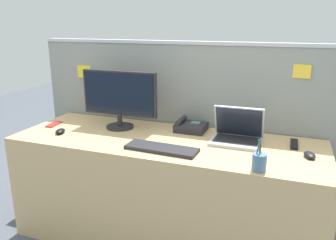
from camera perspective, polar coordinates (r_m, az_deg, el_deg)
ground_plane at (r=2.61m, az=-0.40°, el=-18.82°), size 10.00×10.00×0.00m
desk at (r=2.42m, az=-0.42°, el=-11.58°), size 2.05×0.72×0.74m
cubicle_divider at (r=2.64m, az=2.62°, el=-1.76°), size 2.37×0.08×1.36m
desktop_monitor at (r=2.49m, az=-8.15°, el=3.89°), size 0.58×0.20×0.42m
laptop at (r=2.25m, az=11.52°, el=-2.19°), size 0.32×0.24×0.23m
desk_phone at (r=2.44m, az=3.75°, el=-1.10°), size 0.21×0.18×0.09m
keyboard_main at (r=2.08m, az=-1.09°, el=-4.81°), size 0.45×0.16×0.02m
computer_mouse_right_hand at (r=2.50m, az=-17.61°, el=-1.80°), size 0.09×0.11×0.03m
computer_mouse_left_hand at (r=2.13m, az=22.63°, el=-5.44°), size 0.09×0.11×0.03m
pen_cup at (r=1.85m, az=15.03°, el=-6.82°), size 0.08×0.08×0.18m
cell_phone_red_case at (r=2.72m, az=-18.58°, el=-0.69°), size 0.08×0.15×0.01m
tv_remote at (r=2.29m, az=20.36°, el=-3.80°), size 0.05×0.17×0.02m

